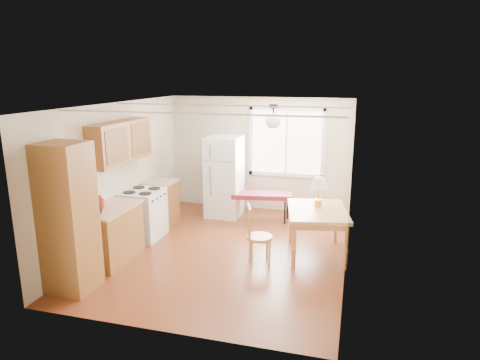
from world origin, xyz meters
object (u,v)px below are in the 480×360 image
at_px(refrigerator, 224,177).
at_px(bench, 262,196).
at_px(dining_table, 317,215).
at_px(chair, 254,231).

relative_size(refrigerator, bench, 1.32).
bearing_deg(refrigerator, dining_table, -36.17).
bearing_deg(bench, chair, -90.41).
xyz_separation_m(refrigerator, bench, (0.83, -0.04, -0.35)).
distance_m(refrigerator, dining_table, 2.63).
bearing_deg(dining_table, chair, -158.41).
xyz_separation_m(refrigerator, dining_table, (2.11, -1.56, -0.17)).
distance_m(refrigerator, chair, 2.47).
height_order(bench, dining_table, dining_table).
xyz_separation_m(bench, chair, (0.34, -2.11, 0.03)).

